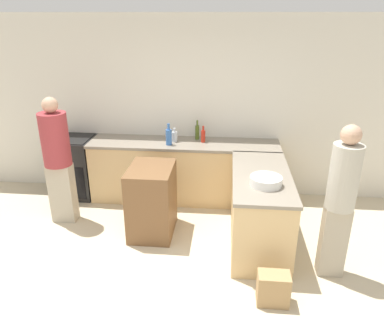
{
  "coord_description": "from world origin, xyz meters",
  "views": [
    {
      "loc": [
        0.64,
        -3.03,
        2.68
      ],
      "look_at": [
        0.23,
        1.09,
        0.97
      ],
      "focal_mm": 35.0,
      "sensor_mm": 36.0,
      "label": 1
    }
  ],
  "objects_px": {
    "olive_oil_bottle": "(197,132)",
    "range_oven": "(75,167)",
    "water_bottle_blue": "(169,136)",
    "paper_bag": "(273,289)",
    "vinegar_bottle_clear": "(175,136)",
    "person_by_range": "(58,157)",
    "hot_sauce_bottle": "(203,136)",
    "island_table": "(152,200)",
    "mixing_bowl": "(266,181)",
    "person_at_peninsula": "(341,197)"
  },
  "relations": [
    {
      "from": "range_oven",
      "to": "olive_oil_bottle",
      "type": "xyz_separation_m",
      "value": [
        1.9,
        0.17,
        0.57
      ]
    },
    {
      "from": "water_bottle_blue",
      "to": "vinegar_bottle_clear",
      "type": "height_order",
      "value": "water_bottle_blue"
    },
    {
      "from": "mixing_bowl",
      "to": "person_at_peninsula",
      "type": "distance_m",
      "value": 0.78
    },
    {
      "from": "range_oven",
      "to": "paper_bag",
      "type": "bearing_deg",
      "value": -37.48
    },
    {
      "from": "range_oven",
      "to": "mixing_bowl",
      "type": "bearing_deg",
      "value": -26.48
    },
    {
      "from": "water_bottle_blue",
      "to": "vinegar_bottle_clear",
      "type": "distance_m",
      "value": 0.17
    },
    {
      "from": "water_bottle_blue",
      "to": "paper_bag",
      "type": "distance_m",
      "value": 2.62
    },
    {
      "from": "island_table",
      "to": "mixing_bowl",
      "type": "bearing_deg",
      "value": -15.86
    },
    {
      "from": "vinegar_bottle_clear",
      "to": "person_by_range",
      "type": "height_order",
      "value": "person_by_range"
    },
    {
      "from": "vinegar_bottle_clear",
      "to": "olive_oil_bottle",
      "type": "distance_m",
      "value": 0.36
    },
    {
      "from": "person_at_peninsula",
      "to": "mixing_bowl",
      "type": "bearing_deg",
      "value": 160.16
    },
    {
      "from": "person_by_range",
      "to": "vinegar_bottle_clear",
      "type": "bearing_deg",
      "value": 30.36
    },
    {
      "from": "hot_sauce_bottle",
      "to": "vinegar_bottle_clear",
      "type": "xyz_separation_m",
      "value": [
        -0.42,
        -0.02,
        -0.02
      ]
    },
    {
      "from": "mixing_bowl",
      "to": "person_by_range",
      "type": "relative_size",
      "value": 0.2
    },
    {
      "from": "person_by_range",
      "to": "person_at_peninsula",
      "type": "xyz_separation_m",
      "value": [
        3.39,
        -0.84,
        0.0
      ]
    },
    {
      "from": "olive_oil_bottle",
      "to": "range_oven",
      "type": "bearing_deg",
      "value": -174.95
    },
    {
      "from": "vinegar_bottle_clear",
      "to": "paper_bag",
      "type": "relative_size",
      "value": 0.61
    },
    {
      "from": "mixing_bowl",
      "to": "person_at_peninsula",
      "type": "bearing_deg",
      "value": -19.84
    },
    {
      "from": "range_oven",
      "to": "island_table",
      "type": "height_order",
      "value": "range_oven"
    },
    {
      "from": "island_table",
      "to": "vinegar_bottle_clear",
      "type": "distance_m",
      "value": 1.17
    },
    {
      "from": "paper_bag",
      "to": "hot_sauce_bottle",
      "type": "bearing_deg",
      "value": 111.07
    },
    {
      "from": "person_at_peninsula",
      "to": "hot_sauce_bottle",
      "type": "bearing_deg",
      "value": 132.03
    },
    {
      "from": "person_by_range",
      "to": "paper_bag",
      "type": "bearing_deg",
      "value": -26.88
    },
    {
      "from": "hot_sauce_bottle",
      "to": "person_at_peninsula",
      "type": "relative_size",
      "value": 0.14
    },
    {
      "from": "vinegar_bottle_clear",
      "to": "water_bottle_blue",
      "type": "bearing_deg",
      "value": -112.52
    },
    {
      "from": "person_at_peninsula",
      "to": "paper_bag",
      "type": "bearing_deg",
      "value": -141.42
    },
    {
      "from": "range_oven",
      "to": "olive_oil_bottle",
      "type": "bearing_deg",
      "value": 5.05
    },
    {
      "from": "range_oven",
      "to": "paper_bag",
      "type": "height_order",
      "value": "range_oven"
    },
    {
      "from": "range_oven",
      "to": "mixing_bowl",
      "type": "distance_m",
      "value": 3.16
    },
    {
      "from": "hot_sauce_bottle",
      "to": "mixing_bowl",
      "type": "bearing_deg",
      "value": -60.96
    },
    {
      "from": "range_oven",
      "to": "paper_bag",
      "type": "xyz_separation_m",
      "value": [
        2.86,
        -2.19,
        -0.3
      ]
    },
    {
      "from": "olive_oil_bottle",
      "to": "paper_bag",
      "type": "xyz_separation_m",
      "value": [
        0.96,
        -2.36,
        -0.87
      ]
    },
    {
      "from": "range_oven",
      "to": "person_by_range",
      "type": "bearing_deg",
      "value": -80.15
    },
    {
      "from": "island_table",
      "to": "water_bottle_blue",
      "type": "bearing_deg",
      "value": 83.78
    },
    {
      "from": "olive_oil_bottle",
      "to": "person_by_range",
      "type": "xyz_separation_m",
      "value": [
        -1.76,
        -0.98,
        -0.1
      ]
    },
    {
      "from": "mixing_bowl",
      "to": "person_by_range",
      "type": "height_order",
      "value": "person_by_range"
    },
    {
      "from": "range_oven",
      "to": "water_bottle_blue",
      "type": "distance_m",
      "value": 1.63
    },
    {
      "from": "range_oven",
      "to": "vinegar_bottle_clear",
      "type": "relative_size",
      "value": 4.52
    },
    {
      "from": "island_table",
      "to": "paper_bag",
      "type": "height_order",
      "value": "island_table"
    },
    {
      "from": "olive_oil_bottle",
      "to": "water_bottle_blue",
      "type": "bearing_deg",
      "value": -142.81
    },
    {
      "from": "mixing_bowl",
      "to": "olive_oil_bottle",
      "type": "height_order",
      "value": "olive_oil_bottle"
    },
    {
      "from": "range_oven",
      "to": "mixing_bowl",
      "type": "height_order",
      "value": "mixing_bowl"
    },
    {
      "from": "island_table",
      "to": "hot_sauce_bottle",
      "type": "height_order",
      "value": "hot_sauce_bottle"
    },
    {
      "from": "vinegar_bottle_clear",
      "to": "paper_bag",
      "type": "height_order",
      "value": "vinegar_bottle_clear"
    },
    {
      "from": "water_bottle_blue",
      "to": "person_at_peninsula",
      "type": "bearing_deg",
      "value": -37.23
    },
    {
      "from": "person_at_peninsula",
      "to": "vinegar_bottle_clear",
      "type": "bearing_deg",
      "value": 139.26
    },
    {
      "from": "range_oven",
      "to": "paper_bag",
      "type": "relative_size",
      "value": 2.75
    },
    {
      "from": "island_table",
      "to": "mixing_bowl",
      "type": "distance_m",
      "value": 1.52
    },
    {
      "from": "olive_oil_bottle",
      "to": "hot_sauce_bottle",
      "type": "bearing_deg",
      "value": -52.04
    },
    {
      "from": "olive_oil_bottle",
      "to": "person_by_range",
      "type": "relative_size",
      "value": 0.17
    }
  ]
}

